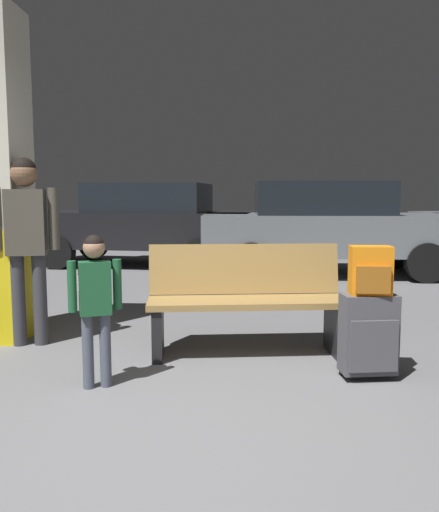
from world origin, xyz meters
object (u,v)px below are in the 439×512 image
at_px(child, 95,294).
at_px(parked_car_far, 144,222).
at_px(bench, 246,300).
at_px(backpack_bright, 371,271).
at_px(suitcase, 369,334).
at_px(parked_car_near, 327,225).
at_px(adult, 26,231).

distance_m(child, parked_car_far, 6.38).
distance_m(bench, backpack_bright, 1.09).
bearing_deg(suitcase, backpack_bright, -152.48).
distance_m(suitcase, parked_car_far, 6.67).
bearing_deg(parked_car_near, child, -115.17).
xyz_separation_m(backpack_bright, child, (-1.87, -0.22, -0.13)).
height_order(suitcase, adult, adult).
height_order(backpack_bright, child, child).
height_order(bench, parked_car_near, parked_car_near).
relative_size(adult, parked_car_far, 0.38).
xyz_separation_m(bench, parked_car_far, (-1.77, 5.52, 0.36)).
bearing_deg(child, backpack_bright, 6.58).
relative_size(bench, child, 1.58).
height_order(suitcase, backpack_bright, backpack_bright).
distance_m(backpack_bright, child, 1.89).
height_order(backpack_bright, adult, adult).
bearing_deg(parked_car_near, suitcase, -96.62).
relative_size(backpack_bright, child, 0.33).
height_order(suitcase, parked_car_far, parked_car_far).
height_order(adult, parked_car_far, adult).
bearing_deg(backpack_bright, parked_car_near, 83.37).
height_order(child, parked_car_far, parked_car_far).
bearing_deg(suitcase, child, -173.41).
distance_m(child, adult, 1.36).
xyz_separation_m(suitcase, parked_car_near, (0.58, 5.01, 0.48)).
distance_m(bench, parked_car_far, 5.80).
xyz_separation_m(backpack_bright, parked_car_near, (0.58, 5.01, 0.03)).
height_order(bench, suitcase, bench).
distance_m(child, parked_car_near, 5.77).
xyz_separation_m(suitcase, parked_car_far, (-2.61, 6.12, 0.48)).
xyz_separation_m(child, adult, (-0.84, 1.00, 0.36)).
distance_m(bench, parked_car_near, 4.65).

